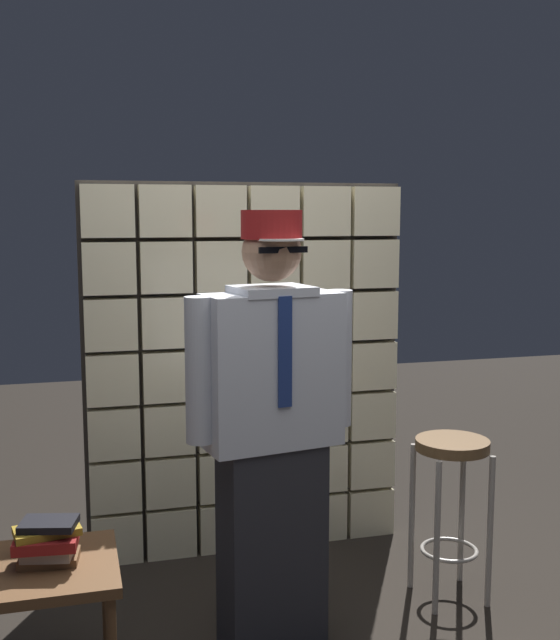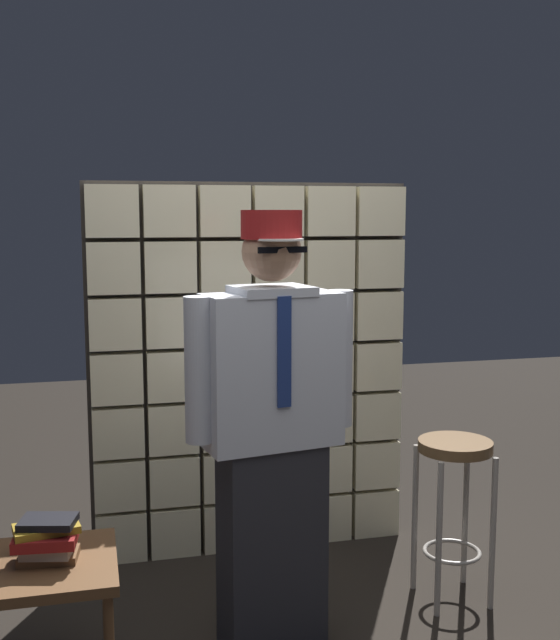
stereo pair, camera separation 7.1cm
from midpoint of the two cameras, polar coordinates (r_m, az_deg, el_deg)
name	(u,v)px [view 2 (the right image)]	position (r m, az deg, el deg)	size (l,w,h in m)	color
glass_block_wall	(252,372)	(4.12, -1.59, -3.80)	(1.70, 0.10, 1.98)	beige
standing_person	(272,427)	(3.16, 0.05, -7.85)	(0.73, 0.35, 1.81)	#28282D
bar_stool	(454,482)	(3.76, 13.18, -11.45)	(0.34, 0.34, 0.77)	brown
side_table	(46,580)	(3.14, -16.15, -17.82)	(0.52, 0.52, 0.53)	brown
book_stack	(47,539)	(3.08, -16.04, -15.19)	(0.25, 0.20, 0.16)	brown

